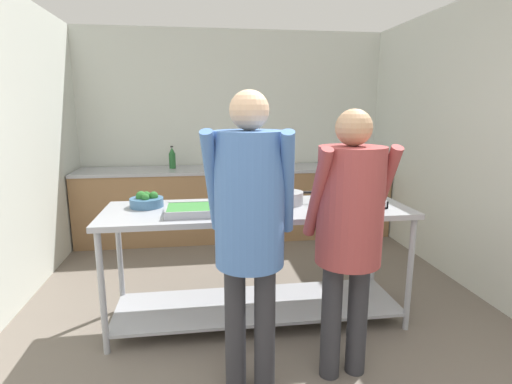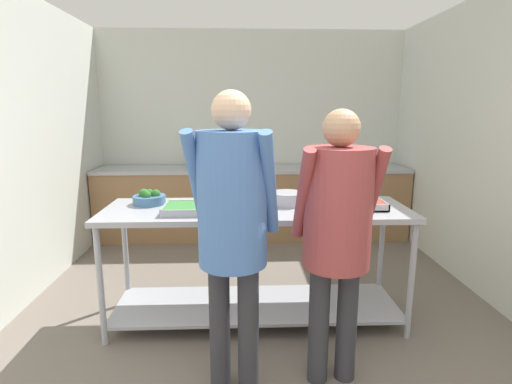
# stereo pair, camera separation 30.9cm
# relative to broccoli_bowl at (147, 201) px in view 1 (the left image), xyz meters

# --- Properties ---
(wall_rear) EXTENTS (4.09, 0.06, 2.65)m
(wall_rear) POSITION_rel_broccoli_bowl_xyz_m (0.87, 2.35, 0.36)
(wall_rear) COLOR silver
(wall_rear) RESTS_ON ground_plane
(wall_right) EXTENTS (0.06, 4.36, 2.65)m
(wall_right) POSITION_rel_broccoli_bowl_xyz_m (2.89, 0.23, 0.36)
(wall_right) COLOR silver
(wall_right) RESTS_ON ground_plane
(back_counter) EXTENTS (3.93, 0.65, 0.91)m
(back_counter) POSITION_rel_broccoli_bowl_xyz_m (0.87, 1.98, -0.51)
(back_counter) COLOR olive
(back_counter) RESTS_ON ground_plane
(serving_counter) EXTENTS (2.30, 0.73, 0.92)m
(serving_counter) POSITION_rel_broccoli_bowl_xyz_m (0.84, -0.14, -0.34)
(serving_counter) COLOR #9EA0A8
(serving_counter) RESTS_ON ground_plane
(broccoli_bowl) EXTENTS (0.25, 0.25, 0.12)m
(broccoli_bowl) POSITION_rel_broccoli_bowl_xyz_m (0.00, 0.00, 0.00)
(broccoli_bowl) COLOR #3D668C
(broccoli_bowl) RESTS_ON serving_counter
(serving_tray_vegetables) EXTENTS (0.41, 0.31, 0.05)m
(serving_tray_vegetables) POSITION_rel_broccoli_bowl_xyz_m (0.37, -0.26, -0.02)
(serving_tray_vegetables) COLOR #9EA0A8
(serving_tray_vegetables) RESTS_ON serving_counter
(plate_stack) EXTENTS (0.24, 0.24, 0.05)m
(plate_stack) POSITION_rel_broccoli_bowl_xyz_m (0.73, 0.06, -0.02)
(plate_stack) COLOR white
(plate_stack) RESTS_ON serving_counter
(sauce_pan) EXTENTS (0.40, 0.26, 0.10)m
(sauce_pan) POSITION_rel_broccoli_bowl_xyz_m (1.08, -0.06, 0.01)
(sauce_pan) COLOR #9EA0A8
(sauce_pan) RESTS_ON serving_counter
(serving_tray_roast) EXTENTS (0.49, 0.33, 0.05)m
(serving_tray_roast) POSITION_rel_broccoli_bowl_xyz_m (1.56, -0.15, -0.02)
(serving_tray_roast) COLOR #9EA0A8
(serving_tray_roast) RESTS_ON serving_counter
(guest_serving_left) EXTENTS (0.50, 0.39, 1.66)m
(guest_serving_left) POSITION_rel_broccoli_bowl_xyz_m (1.27, -0.89, 0.05)
(guest_serving_left) COLOR #2D2D33
(guest_serving_left) RESTS_ON ground_plane
(guest_serving_right) EXTENTS (0.54, 0.43, 1.75)m
(guest_serving_right) POSITION_rel_broccoli_bowl_xyz_m (0.67, -0.95, 0.12)
(guest_serving_right) COLOR #2D2D33
(guest_serving_right) RESTS_ON ground_plane
(water_bottle) EXTENTS (0.08, 0.08, 0.28)m
(water_bottle) POSITION_rel_broccoli_bowl_xyz_m (0.07, 2.04, 0.08)
(water_bottle) COLOR #23602D
(water_bottle) RESTS_ON back_counter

